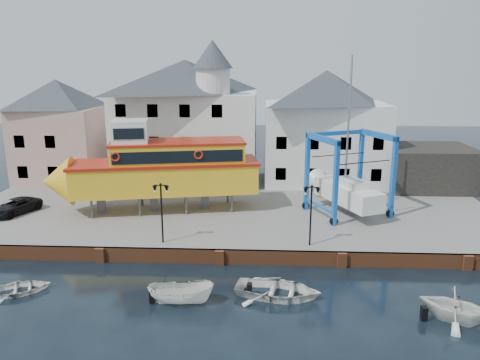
{
  "coord_description": "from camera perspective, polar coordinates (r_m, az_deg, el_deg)",
  "views": [
    {
      "loc": [
        2.77,
        -28.5,
        13.04
      ],
      "look_at": [
        1.0,
        7.0,
        4.0
      ],
      "focal_mm": 35.0,
      "sensor_mm": 36.0,
      "label": 1
    }
  ],
  "objects": [
    {
      "name": "motorboat_c",
      "position": [
        27.63,
        24.7,
        -15.32
      ],
      "size": [
        4.75,
        4.53,
        1.94
      ],
      "primitive_type": "imported",
      "rotation": [
        0.0,
        0.0,
        1.09
      ],
      "color": "white",
      "rests_on": "ground"
    },
    {
      "name": "building_white_main",
      "position": [
        47.85,
        -6.41,
        7.35
      ],
      "size": [
        14.0,
        8.3,
        14.0
      ],
      "color": "silver",
      "rests_on": "hardstanding"
    },
    {
      "name": "quay_wall",
      "position": [
        31.35,
        -2.49,
        -9.32
      ],
      "size": [
        44.0,
        0.47,
        1.0
      ],
      "color": "brown",
      "rests_on": "ground"
    },
    {
      "name": "van",
      "position": [
        42.19,
        -25.76,
        -2.92
      ],
      "size": [
        3.51,
        4.78,
        1.21
      ],
      "primitive_type": "imported",
      "rotation": [
        0.0,
        0.0,
        -0.39
      ],
      "color": "black",
      "rests_on": "hardstanding"
    },
    {
      "name": "building_pink",
      "position": [
        51.39,
        -21.12,
        5.61
      ],
      "size": [
        8.0,
        7.0,
        10.3
      ],
      "color": "tan",
      "rests_on": "hardstanding"
    },
    {
      "name": "building_white_right",
      "position": [
        48.33,
        10.3,
        6.38
      ],
      "size": [
        12.0,
        8.0,
        11.2
      ],
      "color": "silver",
      "rests_on": "hardstanding"
    },
    {
      "name": "lamp_post_left",
      "position": [
        31.72,
        -9.59,
        -2.17
      ],
      "size": [
        1.12,
        0.32,
        4.2
      ],
      "color": "black",
      "rests_on": "hardstanding"
    },
    {
      "name": "tour_boat",
      "position": [
        38.79,
        -10.58,
        1.38
      ],
      "size": [
        17.76,
        7.3,
        7.53
      ],
      "rotation": [
        0.0,
        0.0,
        0.19
      ],
      "color": "#59595E",
      "rests_on": "hardstanding"
    },
    {
      "name": "travel_lift",
      "position": [
        39.27,
        12.42,
        -0.74
      ],
      "size": [
        7.19,
        8.44,
        12.54
      ],
      "rotation": [
        0.0,
        0.0,
        0.42
      ],
      "color": "#0D479D",
      "rests_on": "hardstanding"
    },
    {
      "name": "motorboat_d",
      "position": [
        30.74,
        -25.26,
        -12.3
      ],
      "size": [
        4.12,
        3.65,
        0.71
      ],
      "primitive_type": "imported",
      "rotation": [
        0.0,
        0.0,
        2.01
      ],
      "color": "white",
      "rests_on": "ground"
    },
    {
      "name": "motorboat_b",
      "position": [
        27.64,
        4.6,
        -13.94
      ],
      "size": [
        5.5,
        4.38,
        1.02
      ],
      "primitive_type": "imported",
      "rotation": [
        0.0,
        0.0,
        1.38
      ],
      "color": "white",
      "rests_on": "ground"
    },
    {
      "name": "hardstanding",
      "position": [
        41.53,
        -1.1,
        -3.3
      ],
      "size": [
        44.0,
        22.0,
        1.0
      ],
      "primitive_type": "cube",
      "color": "slate",
      "rests_on": "ground"
    },
    {
      "name": "motorboat_a",
      "position": [
        27.02,
        -7.17,
        -14.71
      ],
      "size": [
        3.73,
        1.53,
        1.42
      ],
      "primitive_type": "imported",
      "rotation": [
        0.0,
        0.0,
        1.61
      ],
      "color": "white",
      "rests_on": "ground"
    },
    {
      "name": "lamp_post_right",
      "position": [
        31.16,
        8.69,
        -2.43
      ],
      "size": [
        1.12,
        0.32,
        4.2
      ],
      "color": "black",
      "rests_on": "hardstanding"
    },
    {
      "name": "ground",
      "position": [
        31.46,
        -2.49,
        -10.23
      ],
      "size": [
        140.0,
        140.0,
        0.0
      ],
      "primitive_type": "plane",
      "color": "black",
      "rests_on": "ground"
    },
    {
      "name": "shed_dark",
      "position": [
        49.34,
        22.0,
        1.48
      ],
      "size": [
        8.0,
        7.0,
        4.0
      ],
      "primitive_type": "cube",
      "color": "black",
      "rests_on": "hardstanding"
    }
  ]
}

